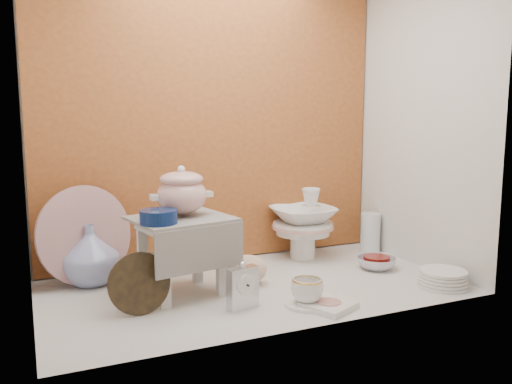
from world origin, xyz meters
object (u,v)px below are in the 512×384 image
Objects in this scene: porcelain_tower at (303,224)px; dinner_plate_stack at (443,278)px; mantel_clock at (243,285)px; gold_rim_teacup at (307,291)px; plush_pig at (246,269)px; floral_platter at (85,235)px; blue_white_vase at (90,255)px; crystal_bowl at (376,263)px; soup_tureen at (182,190)px; step_stool at (182,256)px.

dinner_plate_stack is at bearing -62.46° from porcelain_tower.
dinner_plate_stack is at bearing -20.36° from mantel_clock.
plush_pig is at bearing 110.68° from gold_rim_teacup.
plush_pig is at bearing -146.58° from porcelain_tower.
floral_platter is at bearing 118.88° from mantel_clock.
gold_rim_teacup is (0.12, -0.33, -0.01)m from plush_pig.
gold_rim_teacup is at bearing -31.17° from mantel_clock.
blue_white_vase is 1.44× the size of crystal_bowl.
crystal_bowl is (0.81, 0.23, -0.06)m from mantel_clock.
plush_pig is 1.97× the size of gold_rim_teacup.
crystal_bowl is (0.56, 0.30, -0.03)m from gold_rim_teacup.
blue_white_vase reaches higher than crystal_bowl.
soup_tureen reaches higher than blue_white_vase.
mantel_clock is at bearing -136.09° from porcelain_tower.
plush_pig is (0.64, -0.32, -0.15)m from floral_platter.
mantel_clock is (0.15, -0.30, -0.35)m from soup_tureen.
step_stool reaches higher than gold_rim_teacup.
blue_white_vase reaches higher than dinner_plate_stack.
soup_tureen is 1.21m from dinner_plate_stack.
blue_white_vase is at bearing 156.88° from plush_pig.
plush_pig is 0.35m from gold_rim_teacup.
step_stool is 2.10× the size of mantel_clock.
floral_platter is (-0.37, 0.28, -0.22)m from soup_tureen.
mantel_clock is (0.52, -0.57, -0.13)m from floral_platter.
mantel_clock is 0.80m from porcelain_tower.
floral_platter reaches higher than blue_white_vase.
step_stool is at bearing -158.67° from porcelain_tower.
step_stool is at bearing 140.63° from gold_rim_teacup.
porcelain_tower reaches higher than blue_white_vase.
plush_pig is (0.12, 0.25, -0.02)m from mantel_clock.
floral_platter is 0.79m from mantel_clock.
porcelain_tower is at bearing 62.55° from gold_rim_teacup.
porcelain_tower reaches higher than gold_rim_teacup.
gold_rim_teacup is (0.40, -0.37, -0.38)m from soup_tureen.
porcelain_tower is at bearing 10.50° from step_stool.
plush_pig is 1.33× the size of crystal_bowl.
dinner_plate_stack is 0.76m from porcelain_tower.
mantel_clock is 0.84m from crystal_bowl.
porcelain_tower is (0.33, 0.63, 0.12)m from gold_rim_teacup.
floral_platter is 0.73m from plush_pig.
blue_white_vase is at bearing 154.96° from dinner_plate_stack.
step_stool is 0.30m from plush_pig.
step_stool reaches higher than mantel_clock.
step_stool reaches higher than dinner_plate_stack.
plush_pig is 0.67× the size of porcelain_tower.
plush_pig reaches higher than gold_rim_teacup.
porcelain_tower is at bearing 126.13° from crystal_bowl.
soup_tureen reaches higher than mantel_clock.
floral_platter reaches higher than gold_rim_teacup.
blue_white_vase is 0.72× the size of porcelain_tower.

